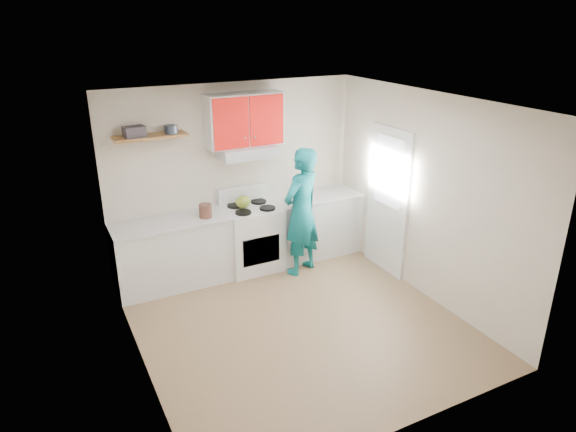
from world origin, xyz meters
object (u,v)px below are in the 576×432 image
stove (252,238)px  person (301,212)px  crock (206,212)px  tin (171,129)px  kettle (243,202)px

stove → person: size_ratio=0.51×
person → crock: bearing=-39.7°
stove → person: person is taller
stove → crock: 0.87m
tin → crock: size_ratio=0.85×
tin → person: tin is taller
stove → person: (0.57, -0.41, 0.44)m
stove → crock: crock is taller
tin → kettle: bearing=-5.7°
kettle → person: 0.82m
stove → tin: 1.91m
kettle → crock: size_ratio=1.03×
stove → kettle: (-0.10, 0.06, 0.55)m
tin → crock: tin is taller
stove → tin: bearing=171.7°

